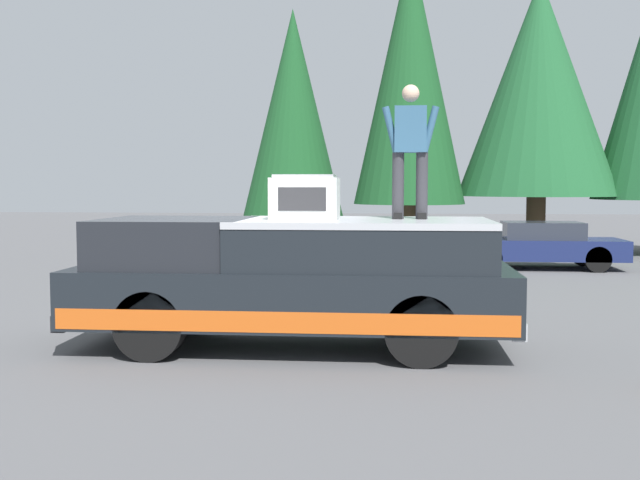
{
  "coord_description": "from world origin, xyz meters",
  "views": [
    {
      "loc": [
        -10.09,
        -2.0,
        2.09
      ],
      "look_at": [
        0.05,
        -1.02,
        1.35
      ],
      "focal_mm": 43.27,
      "sensor_mm": 36.0,
      "label": 1
    }
  ],
  "objects_px": {
    "pickup_truck": "(293,280)",
    "person_on_truck_bed": "(410,148)",
    "parked_car_navy": "(539,245)",
    "compressor_unit": "(305,197)"
  },
  "relations": [
    {
      "from": "pickup_truck",
      "to": "person_on_truck_bed",
      "type": "height_order",
      "value": "person_on_truck_bed"
    },
    {
      "from": "pickup_truck",
      "to": "compressor_unit",
      "type": "bearing_deg",
      "value": -97.85
    },
    {
      "from": "pickup_truck",
      "to": "person_on_truck_bed",
      "type": "bearing_deg",
      "value": -81.9
    },
    {
      "from": "person_on_truck_bed",
      "to": "parked_car_navy",
      "type": "distance_m",
      "value": 10.36
    },
    {
      "from": "compressor_unit",
      "to": "person_on_truck_bed",
      "type": "distance_m",
      "value": 1.47
    },
    {
      "from": "person_on_truck_bed",
      "to": "pickup_truck",
      "type": "bearing_deg",
      "value": 98.1
    },
    {
      "from": "pickup_truck",
      "to": "person_on_truck_bed",
      "type": "xyz_separation_m",
      "value": [
        0.21,
        -1.47,
        1.68
      ]
    },
    {
      "from": "pickup_truck",
      "to": "parked_car_navy",
      "type": "bearing_deg",
      "value": -26.3
    },
    {
      "from": "compressor_unit",
      "to": "pickup_truck",
      "type": "bearing_deg",
      "value": 82.15
    },
    {
      "from": "compressor_unit",
      "to": "parked_car_navy",
      "type": "height_order",
      "value": "compressor_unit"
    }
  ]
}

